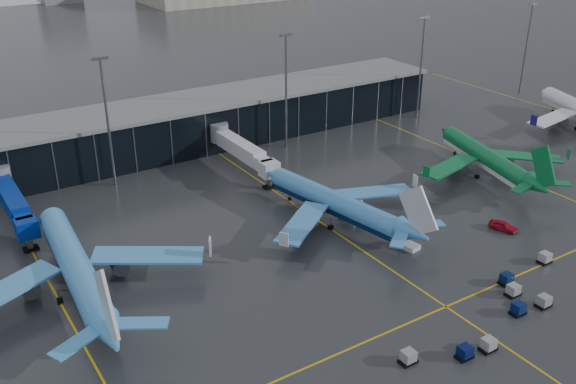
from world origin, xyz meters
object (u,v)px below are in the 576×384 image
airliner_klm_near (334,190)px  mobile_airstair (409,244)px  airliner_aer_lingus (487,147)px  baggage_carts (501,309)px  airliner_arkefly (72,250)px  service_van_red (503,226)px

airliner_klm_near → mobile_airstair: bearing=-81.8°
airliner_aer_lingus → baggage_carts: (-35.60, -35.05, -5.13)m
airliner_arkefly → airliner_aer_lingus: airliner_arkefly is taller
airliner_klm_near → service_van_red: bearing=-49.1°
airliner_klm_near → baggage_carts: bearing=-95.0°
airliner_klm_near → baggage_carts: airliner_klm_near is taller
airliner_klm_near → airliner_aer_lingus: size_ratio=1.01×
airliner_aer_lingus → service_van_red: bearing=-115.1°
mobile_airstair → service_van_red: mobile_airstair is taller
service_van_red → airliner_arkefly: bearing=144.0°
airliner_klm_near → baggage_carts: (2.95, -34.59, -5.20)m
airliner_klm_near → service_van_red: (22.43, -18.33, -5.14)m
airliner_arkefly → airliner_aer_lingus: bearing=2.3°
airliner_klm_near → service_van_red: airliner_klm_near is taller
baggage_carts → mobile_airstair: bearing=85.2°
baggage_carts → service_van_red: 25.38m
airliner_klm_near → airliner_aer_lingus: bearing=-9.2°
baggage_carts → service_van_red: (19.48, 16.26, 0.06)m
airliner_arkefly → airliner_klm_near: 44.12m
airliner_aer_lingus → baggage_carts: bearing=-119.9°
baggage_carts → mobile_airstair: 20.34m
airliner_klm_near → airliner_aer_lingus: (38.55, 0.46, -0.07)m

